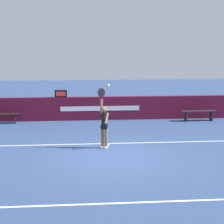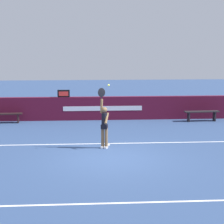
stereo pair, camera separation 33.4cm
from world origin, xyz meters
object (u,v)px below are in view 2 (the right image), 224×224
at_px(tennis_ball, 109,85).
at_px(courtside_bench_far, 5,116).
at_px(speed_display, 64,94).
at_px(tennis_player, 104,124).
at_px(courtside_bench_near, 202,113).

bearing_deg(tennis_ball, courtside_bench_far, 132.19).
distance_m(speed_display, tennis_player, 5.98).
xyz_separation_m(speed_display, courtside_bench_near, (6.97, -0.74, -0.97)).
relative_size(tennis_player, courtside_bench_near, 1.28).
height_order(speed_display, tennis_player, tennis_player).
relative_size(speed_display, courtside_bench_far, 0.36).
relative_size(speed_display, tennis_player, 0.27).
bearing_deg(tennis_player, tennis_ball, -56.13).
distance_m(tennis_player, courtside_bench_far, 6.96).
relative_size(tennis_ball, courtside_bench_near, 0.04).
distance_m(speed_display, tennis_ball, 6.31).
distance_m(tennis_ball, courtside_bench_far, 7.49).
bearing_deg(courtside_bench_near, courtside_bench_far, 179.04).
xyz_separation_m(tennis_ball, courtside_bench_far, (-4.84, 5.34, -2.02)).
relative_size(speed_display, tennis_ball, 8.99).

